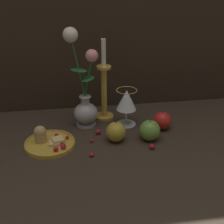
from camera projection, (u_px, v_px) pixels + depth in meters
ground_plane at (113, 135)px, 1.20m from camera, size 2.40×2.40×0.00m
vase at (84, 97)px, 1.22m from camera, size 0.13×0.10×0.39m
plate_with_pastries at (48, 141)px, 1.12m from camera, size 0.18×0.18×0.07m
wine_glass at (126, 101)px, 1.23m from camera, size 0.08×0.08×0.15m
candlestick at (104, 90)px, 1.27m from camera, size 0.08×0.08×0.35m
apple_beside_vase at (150, 130)px, 1.15m from camera, size 0.08×0.08×0.09m
apple_near_glass at (162, 121)px, 1.23m from camera, size 0.07×0.07×0.08m
apple_at_table_edge at (116, 132)px, 1.14m from camera, size 0.07×0.07×0.09m
berry_near_plate at (152, 147)px, 1.10m from camera, size 0.02×0.02×0.02m
berry_front_center at (98, 132)px, 1.20m from camera, size 0.02×0.02×0.02m
berry_by_glass_stem at (92, 141)px, 1.14m from camera, size 0.01×0.01×0.01m
berry_under_candlestick at (114, 129)px, 1.22m from camera, size 0.02×0.02×0.02m
berry_far_right at (92, 155)px, 1.06m from camera, size 0.02×0.02×0.02m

